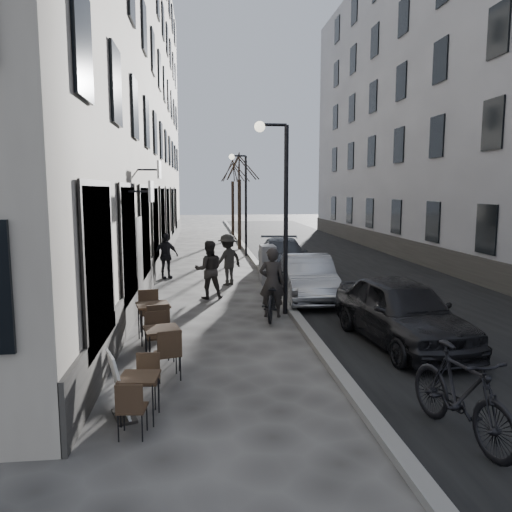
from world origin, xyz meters
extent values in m
plane|color=#3A3835|center=(0.00, 0.00, 0.00)|extent=(120.00, 120.00, 0.00)
cube|color=black|center=(3.85, 16.00, 0.00)|extent=(7.30, 60.00, 0.00)
cube|color=slate|center=(0.20, 16.00, 0.06)|extent=(0.25, 60.00, 0.12)
cube|color=gray|center=(-6.00, 16.50, 8.00)|extent=(4.00, 35.00, 16.00)
cube|color=gray|center=(9.50, 16.50, 8.00)|extent=(4.00, 35.00, 16.00)
cylinder|color=black|center=(0.00, 6.00, 2.50)|extent=(0.12, 0.12, 5.00)
cylinder|color=black|center=(-0.35, 6.00, 5.00)|extent=(0.70, 0.08, 0.08)
sphere|color=#FFF2CC|center=(-0.70, 6.00, 4.95)|extent=(0.28, 0.28, 0.28)
cylinder|color=black|center=(0.00, 18.00, 2.50)|extent=(0.12, 0.12, 5.00)
cylinder|color=black|center=(-0.35, 18.00, 5.00)|extent=(0.70, 0.08, 0.08)
sphere|color=#FFF2CC|center=(-0.70, 18.00, 4.95)|extent=(0.28, 0.28, 0.28)
cylinder|color=black|center=(-0.10, 21.00, 1.95)|extent=(0.20, 0.20, 3.90)
cylinder|color=black|center=(-0.10, 27.00, 1.95)|extent=(0.20, 0.20, 3.90)
cube|color=#2F1E15|center=(-3.15, -0.01, 0.65)|extent=(0.59, 0.59, 0.04)
cylinder|color=black|center=(-3.40, -0.22, 0.32)|extent=(0.02, 0.02, 0.64)
cylinder|color=black|center=(-2.94, -0.26, 0.32)|extent=(0.02, 0.02, 0.64)
cylinder|color=black|center=(-3.36, 0.24, 0.32)|extent=(0.02, 0.02, 0.64)
cylinder|color=black|center=(-2.90, 0.20, 0.32)|extent=(0.02, 0.02, 0.64)
cube|color=#2F1E15|center=(-2.99, 2.12, 0.76)|extent=(0.77, 0.77, 0.04)
cylinder|color=black|center=(-3.18, 1.79, 0.37)|extent=(0.02, 0.02, 0.74)
cylinder|color=black|center=(-2.67, 1.93, 0.37)|extent=(0.02, 0.02, 0.74)
cylinder|color=black|center=(-3.32, 2.31, 0.37)|extent=(0.02, 0.02, 0.74)
cylinder|color=black|center=(-2.80, 2.44, 0.37)|extent=(0.02, 0.02, 0.74)
cube|color=#2F1E15|center=(-3.31, 3.84, 0.83)|extent=(0.83, 0.83, 0.04)
cylinder|color=black|center=(-3.53, 3.49, 0.40)|extent=(0.03, 0.03, 0.80)
cylinder|color=black|center=(-2.97, 3.62, 0.40)|extent=(0.03, 0.03, 0.80)
cylinder|color=black|center=(-3.66, 4.06, 0.40)|extent=(0.03, 0.03, 0.80)
cylinder|color=black|center=(-3.09, 4.19, 0.40)|extent=(0.03, 0.03, 0.80)
cube|color=black|center=(-3.40, 0.11, 0.02)|extent=(0.46, 0.64, 0.04)
cube|color=white|center=(-3.47, 0.11, 0.51)|extent=(0.42, 0.63, 0.97)
cube|color=slate|center=(0.10, 10.41, 0.69)|extent=(0.51, 0.92, 1.38)
imported|color=black|center=(-0.41, 5.71, 0.56)|extent=(1.18, 2.26, 1.13)
imported|color=#282423|center=(-0.41, 5.71, 0.92)|extent=(0.75, 0.57, 1.84)
imported|color=#282522|center=(-2.02, 8.13, 0.90)|extent=(0.92, 0.73, 1.80)
imported|color=black|center=(-1.33, 10.27, 0.90)|extent=(1.33, 1.25, 1.80)
imported|color=black|center=(-3.60, 11.82, 0.86)|extent=(1.09, 0.83, 1.73)
imported|color=black|center=(2.05, 3.07, 0.73)|extent=(2.15, 4.43, 1.46)
imported|color=#989BA0|center=(1.00, 7.74, 0.67)|extent=(1.69, 4.15, 1.34)
imported|color=#32353B|center=(1.00, 12.62, 0.68)|extent=(2.31, 4.84, 1.36)
imported|color=black|center=(1.20, -1.03, 0.63)|extent=(0.94, 2.16, 1.26)
camera|label=1|loc=(-2.22, -7.06, 3.34)|focal=35.00mm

